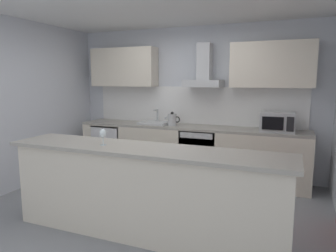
% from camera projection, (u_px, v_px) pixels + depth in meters
% --- Properties ---
extents(ground, '(5.47, 4.74, 0.02)m').
position_uv_depth(ground, '(149.00, 212.00, 4.01)').
color(ground, gray).
extents(ceiling, '(5.47, 4.74, 0.02)m').
position_uv_depth(ceiling, '(147.00, 0.00, 3.63)').
color(ceiling, white).
extents(wall_back, '(5.47, 0.12, 2.60)m').
position_uv_depth(wall_back, '(195.00, 101.00, 5.59)').
color(wall_back, silver).
rests_on(wall_back, ground).
extents(wall_left, '(0.12, 4.74, 2.60)m').
position_uv_depth(wall_left, '(11.00, 105.00, 4.68)').
color(wall_left, silver).
rests_on(wall_left, ground).
extents(backsplash_tile, '(3.80, 0.02, 0.66)m').
position_uv_depth(backsplash_tile, '(194.00, 105.00, 5.53)').
color(backsplash_tile, white).
extents(counter_back, '(3.93, 0.60, 0.90)m').
position_uv_depth(counter_back, '(188.00, 152.00, 5.36)').
color(counter_back, beige).
rests_on(counter_back, ground).
extents(counter_island, '(3.08, 0.64, 0.98)m').
position_uv_depth(counter_island, '(144.00, 192.00, 3.33)').
color(counter_island, beige).
rests_on(counter_island, ground).
extents(upper_cabinets, '(3.88, 0.32, 0.70)m').
position_uv_depth(upper_cabinets, '(191.00, 66.00, 5.29)').
color(upper_cabinets, beige).
extents(oven, '(0.60, 0.62, 0.80)m').
position_uv_depth(oven, '(201.00, 153.00, 5.25)').
color(oven, slate).
rests_on(oven, ground).
extents(refrigerator, '(0.58, 0.60, 0.85)m').
position_uv_depth(refrigerator, '(113.00, 146.00, 5.90)').
color(refrigerator, white).
rests_on(refrigerator, ground).
extents(microwave, '(0.50, 0.38, 0.30)m').
position_uv_depth(microwave, '(278.00, 122.00, 4.69)').
color(microwave, '#B7BABC').
rests_on(microwave, counter_back).
extents(sink, '(0.50, 0.40, 0.26)m').
position_uv_depth(sink, '(155.00, 123.00, 5.51)').
color(sink, silver).
rests_on(sink, counter_back).
extents(kettle, '(0.29, 0.15, 0.24)m').
position_uv_depth(kettle, '(172.00, 119.00, 5.33)').
color(kettle, '#B7BABC').
rests_on(kettle, counter_back).
extents(range_hood, '(0.62, 0.45, 0.72)m').
position_uv_depth(range_hood, '(204.00, 73.00, 5.17)').
color(range_hood, '#B7BABC').
extents(wine_glass, '(0.08, 0.08, 0.18)m').
position_uv_depth(wine_glass, '(103.00, 134.00, 3.36)').
color(wine_glass, silver).
rests_on(wine_glass, counter_island).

